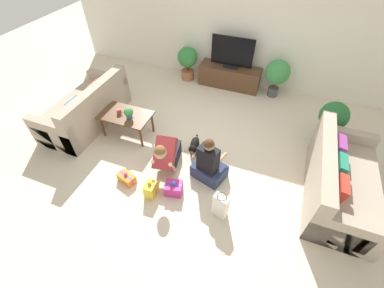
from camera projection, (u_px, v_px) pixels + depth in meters
ground_plane at (197, 147)px, 4.87m from camera, size 16.00×16.00×0.00m
wall_back at (238, 28)px, 5.70m from camera, size 8.40×0.06×2.60m
sofa_left at (87, 109)px, 5.22m from camera, size 0.94×1.92×0.88m
sofa_right at (338, 182)px, 3.91m from camera, size 0.94×1.92×0.88m
coffee_table at (126, 117)px, 4.86m from camera, size 0.96×0.58×0.48m
tv_console at (229, 76)px, 6.25m from camera, size 1.46×0.46×0.50m
tv at (232, 54)px, 5.84m from camera, size 0.98×0.20×0.72m
potted_plant_corner_right at (333, 117)px, 4.66m from camera, size 0.51×0.51×0.84m
potted_plant_back_left at (188, 60)px, 6.31m from camera, size 0.49×0.49×0.83m
potted_plant_back_right at (277, 74)px, 5.71m from camera, size 0.54×0.54×0.88m
person_kneeling at (167, 154)px, 4.28m from camera, size 0.45×0.84×0.81m
person_sitting at (209, 164)px, 4.17m from camera, size 0.61×0.58×0.88m
dog at (194, 145)px, 4.60m from camera, size 0.19×0.51×0.33m
gift_box_a at (127, 178)px, 4.26m from camera, size 0.34×0.25×0.20m
gift_box_b at (151, 189)px, 4.03m from camera, size 0.17×0.21×0.31m
gift_box_c at (174, 188)px, 4.08m from camera, size 0.31×0.28×0.26m
gift_bag_a at (220, 206)px, 3.72m from camera, size 0.25×0.18×0.46m
mug at (119, 111)px, 4.82m from camera, size 0.12×0.08×0.09m
tabletop_plant at (129, 113)px, 4.66m from camera, size 0.17×0.17×0.22m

